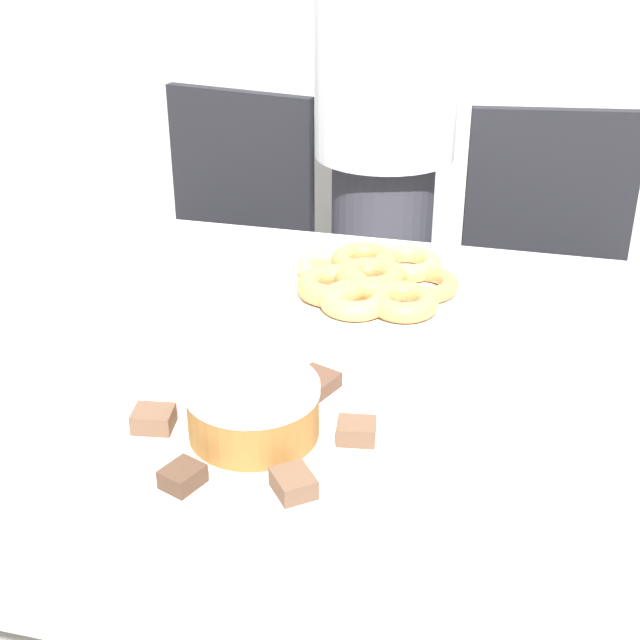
{
  "coord_description": "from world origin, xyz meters",
  "views": [
    {
      "loc": [
        0.27,
        -1.06,
        1.4
      ],
      "look_at": [
        -0.01,
        0.04,
        0.82
      ],
      "focal_mm": 50.0,
      "sensor_mm": 36.0,
      "label": 1
    }
  ],
  "objects_px": {
    "plate_donuts": "(369,291)",
    "office_chair_right": "(545,325)",
    "person_standing": "(385,130)",
    "plate_cake": "(254,437)",
    "office_chair_left": "(218,289)",
    "frosted_cake": "(253,409)"
  },
  "relations": [
    {
      "from": "plate_donuts",
      "to": "frosted_cake",
      "type": "distance_m",
      "value": 0.46
    },
    {
      "from": "person_standing",
      "to": "plate_cake",
      "type": "distance_m",
      "value": 1.12
    },
    {
      "from": "office_chair_left",
      "to": "person_standing",
      "type": "bearing_deg",
      "value": 18.36
    },
    {
      "from": "office_chair_right",
      "to": "frosted_cake",
      "type": "height_order",
      "value": "office_chair_right"
    },
    {
      "from": "person_standing",
      "to": "plate_cake",
      "type": "bearing_deg",
      "value": -87.95
    },
    {
      "from": "plate_cake",
      "to": "frosted_cake",
      "type": "relative_size",
      "value": 2.1
    },
    {
      "from": "office_chair_right",
      "to": "plate_cake",
      "type": "bearing_deg",
      "value": -117.82
    },
    {
      "from": "office_chair_right",
      "to": "plate_donuts",
      "type": "xyz_separation_m",
      "value": [
        -0.31,
        -0.61,
        0.33
      ]
    },
    {
      "from": "person_standing",
      "to": "frosted_cake",
      "type": "relative_size",
      "value": 9.83
    },
    {
      "from": "plate_donuts",
      "to": "office_chair_left",
      "type": "bearing_deg",
      "value": 129.73
    },
    {
      "from": "plate_cake",
      "to": "frosted_cake",
      "type": "height_order",
      "value": "frosted_cake"
    },
    {
      "from": "plate_donuts",
      "to": "frosted_cake",
      "type": "height_order",
      "value": "frosted_cake"
    },
    {
      "from": "plate_donuts",
      "to": "office_chair_right",
      "type": "bearing_deg",
      "value": 62.83
    },
    {
      "from": "plate_cake",
      "to": "plate_donuts",
      "type": "bearing_deg",
      "value": 82.82
    },
    {
      "from": "office_chair_right",
      "to": "plate_donuts",
      "type": "height_order",
      "value": "office_chair_right"
    },
    {
      "from": "plate_cake",
      "to": "frosted_cake",
      "type": "xyz_separation_m",
      "value": [
        -0.0,
        0.0,
        0.04
      ]
    },
    {
      "from": "frosted_cake",
      "to": "office_chair_left",
      "type": "bearing_deg",
      "value": 112.92
    },
    {
      "from": "frosted_cake",
      "to": "plate_cake",
      "type": "bearing_deg",
      "value": 0.0
    },
    {
      "from": "office_chair_right",
      "to": "plate_cake",
      "type": "distance_m",
      "value": 1.17
    },
    {
      "from": "office_chair_left",
      "to": "plate_donuts",
      "type": "relative_size",
      "value": 2.44
    },
    {
      "from": "person_standing",
      "to": "plate_donuts",
      "type": "relative_size",
      "value": 4.36
    },
    {
      "from": "office_chair_right",
      "to": "office_chair_left",
      "type": "bearing_deg",
      "value": 171.39
    }
  ]
}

